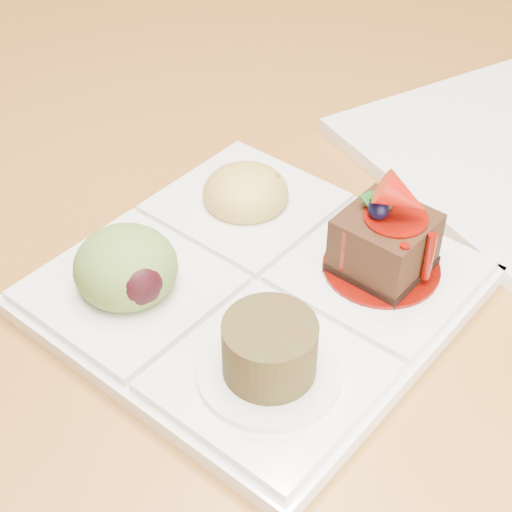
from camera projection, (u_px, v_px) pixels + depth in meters
ground at (204, 501)px, 1.23m from camera, size 6.00×6.00×0.00m
dining_table at (174, 128)px, 0.79m from camera, size 1.00×1.80×0.75m
sampler_plate at (251, 275)px, 0.49m from camera, size 0.30×0.30×0.09m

